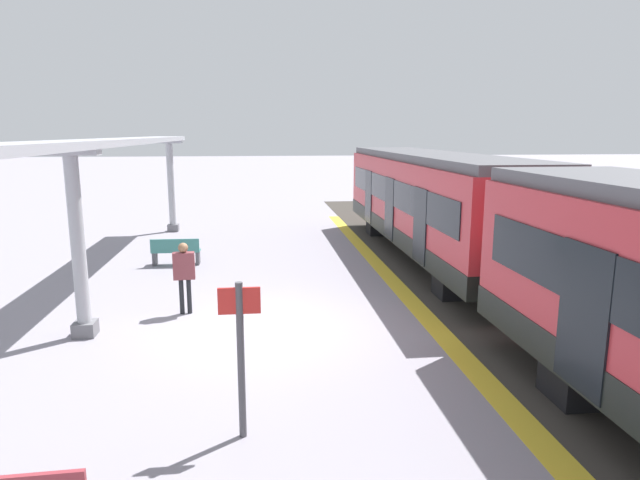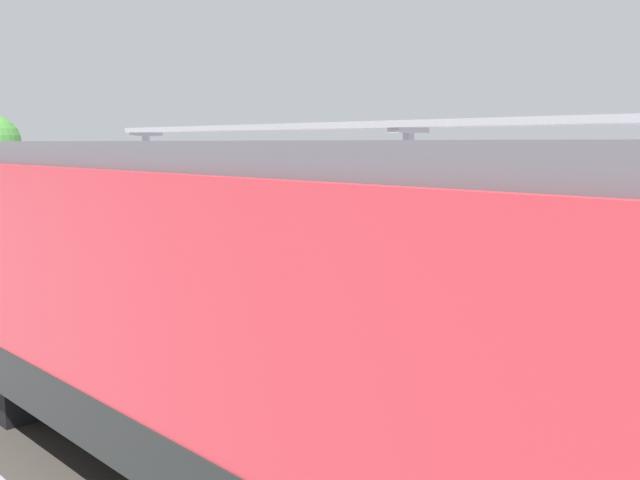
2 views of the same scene
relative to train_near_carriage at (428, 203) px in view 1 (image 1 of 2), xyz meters
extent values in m
plane|color=gray|center=(5.61, 6.08, -1.83)|extent=(176.00, 176.00, 0.00)
cube|color=gold|center=(1.84, 6.08, -1.83)|extent=(0.48, 31.01, 0.01)
cube|color=#38332D|center=(-0.01, 6.08, -1.83)|extent=(3.20, 43.01, 0.01)
cube|color=#B92E36|center=(-0.01, 0.00, 0.11)|extent=(2.60, 13.64, 2.60)
cube|color=black|center=(-0.01, 0.00, -0.92)|extent=(2.63, 13.66, 0.55)
cube|color=#515156|center=(-0.01, 0.00, 1.53)|extent=(2.39, 13.64, 0.24)
cube|color=black|center=(1.31, 0.00, 0.42)|extent=(0.03, 12.55, 0.84)
cube|color=black|center=(1.31, -3.41, -0.14)|extent=(0.04, 1.10, 2.00)
cube|color=black|center=(1.31, 0.00, -0.14)|extent=(0.04, 1.10, 2.00)
cube|color=black|center=(1.31, 3.41, -0.14)|extent=(0.04, 1.10, 2.00)
cube|color=black|center=(-0.01, 4.36, -1.51)|extent=(2.21, 0.90, 0.64)
cube|color=black|center=(-0.01, -4.36, -1.51)|extent=(2.21, 0.90, 0.64)
cube|color=black|center=(1.31, 10.83, -0.14)|extent=(0.04, 1.10, 2.00)
cube|color=black|center=(-0.01, 9.87, -1.51)|extent=(2.21, 0.90, 0.64)
cube|color=slate|center=(9.17, -6.06, -1.68)|extent=(0.44, 0.44, 0.30)
cylinder|color=#A7AAAF|center=(9.17, -6.06, 0.16)|extent=(0.28, 0.28, 3.39)
cube|color=#A7AAAF|center=(9.17, -6.06, 1.91)|extent=(1.10, 0.36, 0.12)
cube|color=slate|center=(9.17, 6.15, -1.68)|extent=(0.44, 0.44, 0.30)
cylinder|color=#A7AAAF|center=(9.17, 6.15, 0.16)|extent=(0.28, 0.28, 3.39)
cube|color=#A7AAAF|center=(9.17, 6.15, 1.91)|extent=(1.10, 0.36, 0.12)
cube|color=#A8AAB2|center=(9.17, 5.97, 2.05)|extent=(1.20, 24.87, 0.16)
cube|color=#397C74|center=(8.18, 0.04, -1.39)|extent=(1.51, 0.48, 0.04)
cube|color=#397C74|center=(8.19, 0.23, -1.17)|extent=(1.50, 0.10, 0.40)
cube|color=#4C4C51|center=(8.85, 0.03, -1.62)|extent=(0.11, 0.40, 0.42)
cube|color=#4C4C51|center=(7.51, 0.06, -1.62)|extent=(0.11, 0.40, 0.42)
cylinder|color=#4C4C51|center=(5.85, 10.35, -0.73)|extent=(0.10, 0.10, 2.20)
cube|color=red|center=(5.85, 10.35, 0.12)|extent=(0.56, 0.04, 0.36)
cylinder|color=black|center=(7.37, 4.96, -1.42)|extent=(0.11, 0.11, 0.83)
cylinder|color=black|center=(7.20, 4.95, -1.42)|extent=(0.11, 0.11, 0.83)
cube|color=brown|center=(7.28, 4.95, -0.69)|extent=(0.50, 0.25, 0.62)
sphere|color=#8C6345|center=(7.28, 4.95, -0.27)|extent=(0.22, 0.22, 0.22)
camera|label=1|loc=(5.58, 17.30, 2.29)|focal=30.62mm
camera|label=2|loc=(-4.15, -4.77, 1.64)|focal=40.60mm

